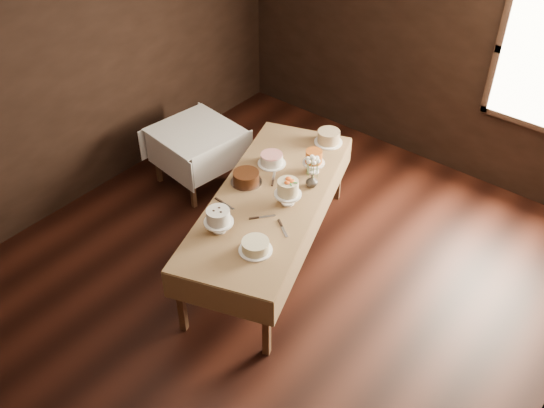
{
  "coord_description": "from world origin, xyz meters",
  "views": [
    {
      "loc": [
        2.59,
        -2.99,
        4.25
      ],
      "look_at": [
        0.0,
        0.2,
        0.95
      ],
      "focal_mm": 40.53,
      "sensor_mm": 36.0,
      "label": 1
    }
  ],
  "objects": [
    {
      "name": "wall_left",
      "position": [
        -2.5,
        0.0,
        1.4
      ],
      "size": [
        0.02,
        6.0,
        2.8
      ],
      "primitive_type": "cube",
      "color": "black",
      "rests_on": "ground"
    },
    {
      "name": "cake_server_b",
      "position": [
        0.17,
        0.16,
        0.76
      ],
      "size": [
        0.21,
        0.16,
        0.01
      ],
      "primitive_type": "cube",
      "rotation": [
        0.0,
        0.0,
        -0.6
      ],
      "color": "silver",
      "rests_on": "display_table"
    },
    {
      "name": "cake_cream",
      "position": [
        0.13,
        -0.18,
        0.8
      ],
      "size": [
        0.33,
        0.33,
        0.1
      ],
      "color": "white",
      "rests_on": "display_table"
    },
    {
      "name": "flower_vase",
      "position": [
        -0.03,
        0.83,
        0.81
      ],
      "size": [
        0.16,
        0.16,
        0.12
      ],
      "primitive_type": "imported",
      "rotation": [
        0.0,
        0.0,
        2.28
      ],
      "color": "#2D2823",
      "rests_on": "display_table"
    },
    {
      "name": "cake_server_e",
      "position": [
        -0.44,
        0.11,
        0.76
      ],
      "size": [
        0.24,
        0.04,
        0.01
      ],
      "primitive_type": "cube",
      "rotation": [
        0.0,
        0.0,
        -0.06
      ],
      "color": "silver",
      "rests_on": "display_table"
    },
    {
      "name": "cake_server_a",
      "position": [
        -0.07,
        0.22,
        0.76
      ],
      "size": [
        0.17,
        0.2,
        0.01
      ],
      "primitive_type": "cube",
      "rotation": [
        0.0,
        0.0,
        0.89
      ],
      "color": "silver",
      "rests_on": "display_table"
    },
    {
      "name": "flower_bouquet",
      "position": [
        -0.03,
        0.83,
        0.99
      ],
      "size": [
        0.14,
        0.14,
        0.2
      ],
      "primitive_type": null,
      "color": "white",
      "rests_on": "flower_vase"
    },
    {
      "name": "floor",
      "position": [
        0.0,
        0.0,
        0.0
      ],
      "size": [
        5.0,
        6.0,
        0.01
      ],
      "primitive_type": "cube",
      "color": "black",
      "rests_on": "ground"
    },
    {
      "name": "cake_swirl",
      "position": [
        -0.28,
        -0.18,
        0.86
      ],
      "size": [
        0.28,
        0.28,
        0.24
      ],
      "color": "white",
      "rests_on": "display_table"
    },
    {
      "name": "cake_caramel",
      "position": [
        -0.16,
        1.03,
        0.86
      ],
      "size": [
        0.22,
        0.22,
        0.25
      ],
      "color": "white",
      "rests_on": "display_table"
    },
    {
      "name": "wall_back",
      "position": [
        0.0,
        3.0,
        1.4
      ],
      "size": [
        5.0,
        0.02,
        2.8
      ],
      "primitive_type": "cube",
      "color": "black",
      "rests_on": "ground"
    },
    {
      "name": "cake_speckled",
      "position": [
        -0.34,
        1.55,
        0.82
      ],
      "size": [
        0.31,
        0.31,
        0.14
      ],
      "color": "white",
      "rests_on": "display_table"
    },
    {
      "name": "cake_chocolate",
      "position": [
        -0.55,
        0.48,
        0.81
      ],
      "size": [
        0.33,
        0.33,
        0.12
      ],
      "color": "silver",
      "rests_on": "display_table"
    },
    {
      "name": "cake_lattice",
      "position": [
        -0.55,
        0.88,
        0.8
      ],
      "size": [
        0.28,
        0.28,
        0.1
      ],
      "color": "white",
      "rests_on": "display_table"
    },
    {
      "name": "side_table",
      "position": [
        -1.66,
        0.92,
        0.62
      ],
      "size": [
        0.93,
        0.93,
        0.7
      ],
      "rotation": [
        0.0,
        0.0,
        -0.13
      ],
      "color": "#482D1C",
      "rests_on": "ground"
    },
    {
      "name": "cake_server_c",
      "position": [
        -0.41,
        0.73,
        0.76
      ],
      "size": [
        0.15,
        0.21,
        0.01
      ],
      "primitive_type": "cube",
      "rotation": [
        0.0,
        0.0,
        2.15
      ],
      "color": "silver",
      "rests_on": "display_table"
    },
    {
      "name": "display_table",
      "position": [
        -0.25,
        0.47,
        0.7
      ],
      "size": [
        1.7,
        2.62,
        0.76
      ],
      "rotation": [
        0.0,
        0.0,
        0.34
      ],
      "color": "#482D1C",
      "rests_on": "ground"
    },
    {
      "name": "cake_flowers",
      "position": [
        -0.05,
        0.49,
        0.87
      ],
      "size": [
        0.25,
        0.25,
        0.26
      ],
      "color": "white",
      "rests_on": "display_table"
    }
  ]
}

